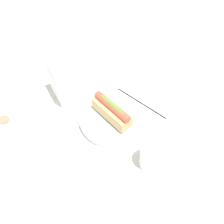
# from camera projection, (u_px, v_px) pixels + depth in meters

# --- Properties ---
(ground_plane) EXTENTS (2.40, 2.40, 0.00)m
(ground_plane) POSITION_uv_depth(u_px,v_px,m) (113.00, 128.00, 0.81)
(ground_plane) COLOR silver
(serving_bowl) EXTENTS (0.23, 0.23, 0.03)m
(serving_bowl) POSITION_uv_depth(u_px,v_px,m) (112.00, 118.00, 0.82)
(serving_bowl) COLOR silver
(serving_bowl) RESTS_ON ground_plane
(hotdog_front) EXTENTS (0.16, 0.08, 0.06)m
(hotdog_front) POSITION_uv_depth(u_px,v_px,m) (112.00, 110.00, 0.79)
(hotdog_front) COLOR #DBB270
(hotdog_front) RESTS_ON serving_bowl
(water_glass) EXTENTS (0.07, 0.07, 0.09)m
(water_glass) POSITION_uv_depth(u_px,v_px,m) (151.00, 157.00, 0.70)
(water_glass) COLOR white
(water_glass) RESTS_ON ground_plane
(paper_towel_roll) EXTENTS (0.11, 0.11, 0.13)m
(paper_towel_roll) POSITION_uv_depth(u_px,v_px,m) (11.00, 134.00, 0.72)
(paper_towel_roll) COLOR white
(paper_towel_roll) RESTS_ON ground_plane
(napkin_box) EXTENTS (0.11, 0.05, 0.15)m
(napkin_box) POSITION_uv_depth(u_px,v_px,m) (59.00, 82.00, 0.85)
(napkin_box) COLOR white
(napkin_box) RESTS_ON ground_plane
(chopstick_near) EXTENTS (0.21, 0.07, 0.01)m
(chopstick_near) POSITION_uv_depth(u_px,v_px,m) (141.00, 103.00, 0.88)
(chopstick_near) COLOR black
(chopstick_near) RESTS_ON ground_plane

